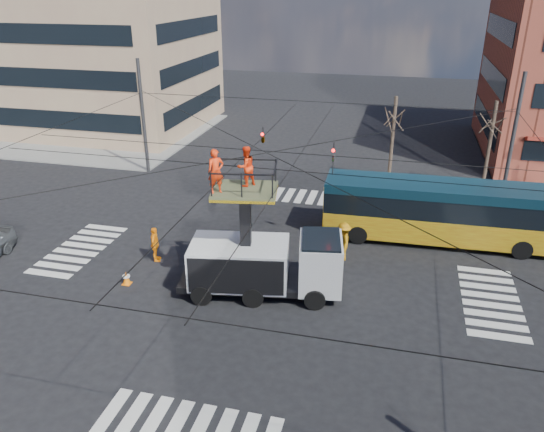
% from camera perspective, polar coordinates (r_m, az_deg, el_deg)
% --- Properties ---
extents(ground, '(120.00, 120.00, 0.00)m').
position_cam_1_polar(ground, '(25.26, -0.52, -6.10)').
color(ground, black).
rests_on(ground, ground).
extents(sidewalk_nw, '(18.00, 18.00, 0.12)m').
position_cam_1_polar(sidewalk_nw, '(51.39, -17.78, 8.57)').
color(sidewalk_nw, slate).
rests_on(sidewalk_nw, ground).
extents(crosswalks, '(22.40, 22.40, 0.02)m').
position_cam_1_polar(crosswalks, '(25.25, -0.52, -6.08)').
color(crosswalks, silver).
rests_on(crosswalks, ground).
extents(overhead_network, '(24.24, 24.24, 8.00)m').
position_cam_1_polar(overhead_network, '(23.80, -0.49, 3.39)').
color(overhead_network, '#2D2D30').
rests_on(overhead_network, ground).
extents(tree_a, '(2.00, 2.00, 6.00)m').
position_cam_1_polar(tree_a, '(35.59, 13.02, 10.28)').
color(tree_a, '#382B21').
rests_on(tree_a, ground).
extents(tree_b, '(2.00, 2.00, 6.00)m').
position_cam_1_polar(tree_b, '(36.01, 22.70, 9.21)').
color(tree_b, '#382B21').
rests_on(tree_b, ground).
extents(utility_truck, '(7.29, 3.58, 6.67)m').
position_cam_1_polar(utility_truck, '(22.74, -0.80, -3.61)').
color(utility_truck, black).
rests_on(utility_truck, ground).
extents(city_bus, '(12.52, 3.00, 3.20)m').
position_cam_1_polar(city_bus, '(28.90, 18.09, 0.49)').
color(city_bus, '#C16F12').
rests_on(city_bus, ground).
extents(traffic_cone, '(0.36, 0.36, 0.62)m').
position_cam_1_polar(traffic_cone, '(25.10, -15.40, -6.43)').
color(traffic_cone, orange).
rests_on(traffic_cone, ground).
extents(worker_ground, '(0.70, 1.12, 1.77)m').
position_cam_1_polar(worker_ground, '(26.52, -12.47, -2.99)').
color(worker_ground, orange).
rests_on(worker_ground, ground).
extents(flagger, '(1.00, 1.41, 1.97)m').
position_cam_1_polar(flagger, '(26.19, 7.67, -2.73)').
color(flagger, orange).
rests_on(flagger, ground).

